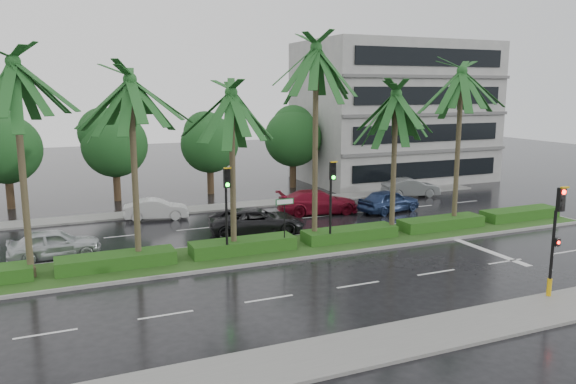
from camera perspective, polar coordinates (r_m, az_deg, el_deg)
name	(u,v)px	position (r m, az deg, el deg)	size (l,w,h in m)	color
ground	(307,253)	(28.06, 1.93, -6.21)	(120.00, 120.00, 0.00)	black
near_sidewalk	(438,332)	(19.88, 14.98, -13.61)	(40.00, 2.40, 0.12)	slate
far_sidewalk	(233,206)	(38.90, -5.65, -1.44)	(40.00, 2.00, 0.12)	slate
median	(299,246)	(28.91, 1.08, -5.54)	(36.00, 4.00, 0.15)	gray
hedge	(299,239)	(28.81, 1.09, -4.83)	(35.20, 1.40, 0.60)	#1E3F12
lane_markings	(364,248)	(29.09, 7.74, -5.69)	(34.00, 13.06, 0.01)	silver
palm_row	(275,89)	(27.31, -1.30, 10.46)	(26.30, 4.20, 10.71)	#443C27
signal_near	(556,237)	(23.67, 25.55, -4.14)	(0.34, 0.45, 4.36)	black
signal_median_left	(227,199)	(26.20, -6.24, -0.72)	(0.34, 0.42, 4.36)	black
signal_median_right	(332,191)	(28.28, 4.46, 0.14)	(0.34, 0.42, 4.36)	black
street_sign	(285,211)	(27.55, -0.35, -1.95)	(0.95, 0.09, 2.60)	black
bg_trees	(209,138)	(43.59, -8.01, 5.41)	(32.62, 4.67, 6.75)	#362618
building	(394,112)	(51.05, 10.70, 7.99)	(16.00, 10.00, 12.00)	gray
car_silver	(54,244)	(29.26, -22.64, -4.87)	(4.22, 1.70, 1.44)	silver
car_white	(156,209)	(35.95, -13.24, -1.70)	(3.92, 1.37, 1.29)	#B5B5B5
car_darkgrey	(257,221)	(31.47, -3.19, -2.97)	(5.36, 2.47, 1.49)	black
car_red	(318,202)	(36.64, 3.05, -1.01)	(5.30, 2.16, 1.54)	maroon
car_blue	(389,201)	(37.62, 10.21, -0.88)	(4.43, 1.78, 1.51)	navy
car_grey	(411,188)	(43.27, 12.36, 0.44)	(4.26, 1.48, 1.40)	slate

